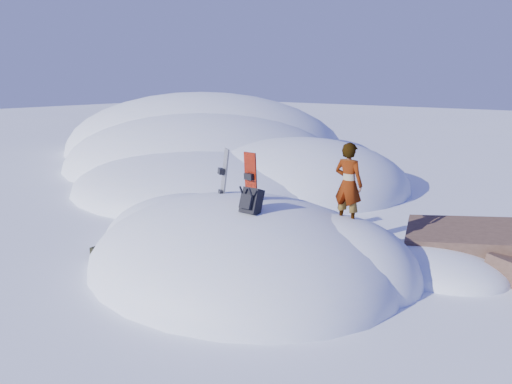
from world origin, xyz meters
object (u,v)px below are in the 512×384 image
Objects in this scene: snowboard_dark at (223,185)px; backpack at (251,201)px; snowboard_red at (251,191)px; person at (348,184)px.

backpack is (1.53, -0.88, 0.03)m from snowboard_dark.
snowboard_red is 1.07m from snowboard_dark.
snowboard_dark reaches higher than backpack.
snowboard_dark is 2.78× the size of backpack.
snowboard_dark is 1.77m from backpack.
person reaches higher than snowboard_dark.
person reaches higher than snowboard_red.
snowboard_dark is at bearing 147.38° from backpack.
snowboard_red reaches higher than snowboard_dark.
snowboard_dark is 0.99× the size of person.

